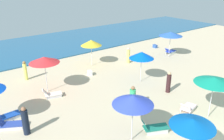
{
  "coord_description": "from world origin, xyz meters",
  "views": [
    {
      "loc": [
        -10.41,
        -3.11,
        7.97
      ],
      "look_at": [
        0.39,
        10.78,
        0.94
      ],
      "focal_mm": 37.3,
      "sensor_mm": 36.0,
      "label": 1
    }
  ],
  "objects_px": {
    "lounge_chair_5_1": "(8,116)",
    "lounge_chair_8_0": "(188,108)",
    "umbrella_6": "(193,122)",
    "beachgoer_2": "(169,83)",
    "umbrella_3": "(171,34)",
    "lounge_chair_4_1": "(154,128)",
    "lounge_chair_7_0": "(52,94)",
    "umbrella_2": "(142,55)",
    "beachgoer_5": "(128,56)",
    "umbrella_8": "(214,80)",
    "umbrella_4": "(133,100)",
    "beachgoer_3": "(25,121)",
    "umbrella_7": "(44,60)",
    "beachgoer_4": "(25,71)",
    "lounge_chair_5_0": "(10,124)",
    "cooler_box_0": "(90,73)",
    "beachgoer_1": "(133,98)",
    "lounge_chair_3_0": "(170,51)",
    "cooler_box_1": "(155,46)"
  },
  "relations": [
    {
      "from": "lounge_chair_3_0",
      "to": "cooler_box_0",
      "type": "xyz_separation_m",
      "value": [
        -10.45,
        0.33,
        -0.07
      ]
    },
    {
      "from": "lounge_chair_5_0",
      "to": "umbrella_8",
      "type": "distance_m",
      "value": 11.93
    },
    {
      "from": "lounge_chair_4_1",
      "to": "lounge_chair_7_0",
      "type": "xyz_separation_m",
      "value": [
        -2.76,
        7.23,
        -0.02
      ]
    },
    {
      "from": "lounge_chair_7_0",
      "to": "beachgoer_4",
      "type": "height_order",
      "value": "beachgoer_4"
    },
    {
      "from": "beachgoer_3",
      "to": "umbrella_3",
      "type": "bearing_deg",
      "value": -22.45
    },
    {
      "from": "umbrella_3",
      "to": "beachgoer_3",
      "type": "relative_size",
      "value": 1.61
    },
    {
      "from": "lounge_chair_5_0",
      "to": "umbrella_8",
      "type": "height_order",
      "value": "umbrella_8"
    },
    {
      "from": "beachgoer_2",
      "to": "beachgoer_5",
      "type": "relative_size",
      "value": 1.03
    },
    {
      "from": "umbrella_7",
      "to": "umbrella_8",
      "type": "relative_size",
      "value": 1.04
    },
    {
      "from": "umbrella_2",
      "to": "lounge_chair_8_0",
      "type": "xyz_separation_m",
      "value": [
        -0.8,
        -5.14,
        -2.03
      ]
    },
    {
      "from": "lounge_chair_7_0",
      "to": "umbrella_4",
      "type": "bearing_deg",
      "value": -154.83
    },
    {
      "from": "umbrella_3",
      "to": "lounge_chair_7_0",
      "type": "height_order",
      "value": "umbrella_3"
    },
    {
      "from": "umbrella_2",
      "to": "beachgoer_2",
      "type": "height_order",
      "value": "umbrella_2"
    },
    {
      "from": "umbrella_4",
      "to": "lounge_chair_5_1",
      "type": "distance_m",
      "value": 7.84
    },
    {
      "from": "umbrella_7",
      "to": "cooler_box_0",
      "type": "relative_size",
      "value": 5.57
    },
    {
      "from": "umbrella_3",
      "to": "umbrella_8",
      "type": "xyz_separation_m",
      "value": [
        -7.3,
        -9.05,
        -0.03
      ]
    },
    {
      "from": "umbrella_6",
      "to": "beachgoer_2",
      "type": "relative_size",
      "value": 1.38
    },
    {
      "from": "umbrella_7",
      "to": "beachgoer_4",
      "type": "bearing_deg",
      "value": 99.19
    },
    {
      "from": "umbrella_4",
      "to": "lounge_chair_8_0",
      "type": "bearing_deg",
      "value": -1.39
    },
    {
      "from": "umbrella_2",
      "to": "beachgoer_5",
      "type": "distance_m",
      "value": 4.77
    },
    {
      "from": "lounge_chair_8_0",
      "to": "beachgoer_2",
      "type": "relative_size",
      "value": 0.84
    },
    {
      "from": "beachgoer_3",
      "to": "cooler_box_1",
      "type": "height_order",
      "value": "beachgoer_3"
    },
    {
      "from": "umbrella_6",
      "to": "beachgoer_3",
      "type": "distance_m",
      "value": 8.5
    },
    {
      "from": "umbrella_6",
      "to": "umbrella_8",
      "type": "height_order",
      "value": "umbrella_8"
    },
    {
      "from": "umbrella_6",
      "to": "beachgoer_4",
      "type": "bearing_deg",
      "value": 101.49
    },
    {
      "from": "umbrella_4",
      "to": "lounge_chair_5_0",
      "type": "distance_m",
      "value": 7.19
    },
    {
      "from": "lounge_chair_7_0",
      "to": "cooler_box_0",
      "type": "height_order",
      "value": "lounge_chair_7_0"
    },
    {
      "from": "umbrella_3",
      "to": "beachgoer_2",
      "type": "bearing_deg",
      "value": -141.05
    },
    {
      "from": "lounge_chair_4_1",
      "to": "umbrella_8",
      "type": "distance_m",
      "value": 4.46
    },
    {
      "from": "umbrella_8",
      "to": "lounge_chair_5_1",
      "type": "bearing_deg",
      "value": 143.43
    },
    {
      "from": "umbrella_7",
      "to": "umbrella_8",
      "type": "height_order",
      "value": "umbrella_7"
    },
    {
      "from": "umbrella_7",
      "to": "beachgoer_1",
      "type": "distance_m",
      "value": 6.82
    },
    {
      "from": "lounge_chair_5_0",
      "to": "lounge_chair_8_0",
      "type": "bearing_deg",
      "value": -88.54
    },
    {
      "from": "beachgoer_2",
      "to": "lounge_chair_4_1",
      "type": "bearing_deg",
      "value": -103.34
    },
    {
      "from": "lounge_chair_8_0",
      "to": "lounge_chair_7_0",
      "type": "bearing_deg",
      "value": 28.12
    },
    {
      "from": "beachgoer_4",
      "to": "cooler_box_0",
      "type": "xyz_separation_m",
      "value": [
        4.71,
        -2.47,
        -0.58
      ]
    },
    {
      "from": "umbrella_3",
      "to": "beachgoer_5",
      "type": "relative_size",
      "value": 1.72
    },
    {
      "from": "lounge_chair_3_0",
      "to": "lounge_chair_5_0",
      "type": "height_order",
      "value": "lounge_chair_3_0"
    },
    {
      "from": "lounge_chair_5_1",
      "to": "lounge_chair_8_0",
      "type": "relative_size",
      "value": 1.01
    },
    {
      "from": "lounge_chair_5_1",
      "to": "cooler_box_1",
      "type": "bearing_deg",
      "value": -76.89
    },
    {
      "from": "umbrella_6",
      "to": "beachgoer_2",
      "type": "bearing_deg",
      "value": 46.92
    },
    {
      "from": "umbrella_8",
      "to": "umbrella_7",
      "type": "bearing_deg",
      "value": 124.63
    },
    {
      "from": "beachgoer_3",
      "to": "beachgoer_4",
      "type": "height_order",
      "value": "beachgoer_3"
    },
    {
      "from": "beachgoer_2",
      "to": "cooler_box_0",
      "type": "distance_m",
      "value": 6.91
    },
    {
      "from": "lounge_chair_3_0",
      "to": "lounge_chair_8_0",
      "type": "height_order",
      "value": "lounge_chair_3_0"
    },
    {
      "from": "beachgoer_4",
      "to": "lounge_chair_5_1",
      "type": "bearing_deg",
      "value": 5.04
    },
    {
      "from": "cooler_box_0",
      "to": "beachgoer_1",
      "type": "bearing_deg",
      "value": 10.86
    },
    {
      "from": "lounge_chair_4_1",
      "to": "beachgoer_3",
      "type": "height_order",
      "value": "beachgoer_3"
    },
    {
      "from": "umbrella_4",
      "to": "lounge_chair_7_0",
      "type": "xyz_separation_m",
      "value": [
        -1.33,
        6.94,
        -2.12
      ]
    },
    {
      "from": "lounge_chair_3_0",
      "to": "lounge_chair_4_1",
      "type": "bearing_deg",
      "value": 122.46
    }
  ]
}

